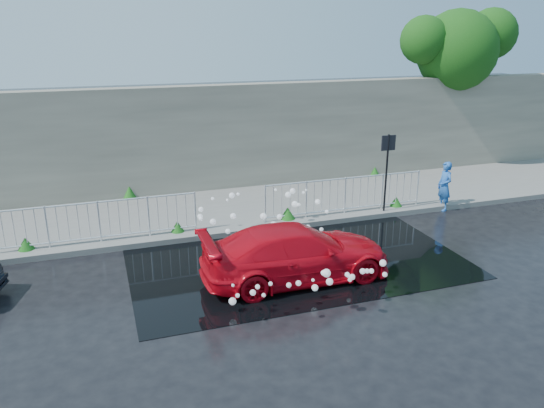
{
  "coord_description": "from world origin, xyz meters",
  "views": [
    {
      "loc": [
        -3.88,
        -10.19,
        5.46
      ],
      "look_at": [
        0.39,
        2.41,
        1.0
      ],
      "focal_mm": 35.0,
      "sensor_mm": 36.0,
      "label": 1
    }
  ],
  "objects": [
    {
      "name": "ground",
      "position": [
        0.0,
        0.0,
        0.0
      ],
      "size": [
        90.0,
        90.0,
        0.0
      ],
      "primitive_type": "plane",
      "color": "black",
      "rests_on": "ground"
    },
    {
      "name": "pavement",
      "position": [
        0.0,
        5.0,
        0.07
      ],
      "size": [
        30.0,
        4.0,
        0.15
      ],
      "primitive_type": "cube",
      "color": "slate",
      "rests_on": "ground"
    },
    {
      "name": "curb",
      "position": [
        0.0,
        3.0,
        0.08
      ],
      "size": [
        30.0,
        0.25,
        0.16
      ],
      "primitive_type": "cube",
      "color": "slate",
      "rests_on": "ground"
    },
    {
      "name": "retaining_wall",
      "position": [
        0.0,
        7.2,
        1.9
      ],
      "size": [
        30.0,
        0.6,
        3.5
      ],
      "primitive_type": "cube",
      "color": "#656155",
      "rests_on": "pavement"
    },
    {
      "name": "puddle",
      "position": [
        0.5,
        1.0,
        0.01
      ],
      "size": [
        8.0,
        5.0,
        0.01
      ],
      "primitive_type": "cube",
      "color": "black",
      "rests_on": "ground"
    },
    {
      "name": "sign_post",
      "position": [
        4.2,
        3.1,
        1.72
      ],
      "size": [
        0.45,
        0.06,
        2.5
      ],
      "color": "black",
      "rests_on": "ground"
    },
    {
      "name": "tree",
      "position": [
        9.57,
        7.41,
        4.73
      ],
      "size": [
        4.87,
        3.07,
        6.18
      ],
      "color": "#332114",
      "rests_on": "ground"
    },
    {
      "name": "railing_left",
      "position": [
        -4.0,
        3.35,
        0.74
      ],
      "size": [
        5.05,
        0.05,
        1.1
      ],
      "color": "silver",
      "rests_on": "pavement"
    },
    {
      "name": "railing_right",
      "position": [
        3.0,
        3.35,
        0.74
      ],
      "size": [
        5.05,
        0.05,
        1.1
      ],
      "color": "silver",
      "rests_on": "pavement"
    },
    {
      "name": "weeds",
      "position": [
        -0.27,
        4.61,
        0.32
      ],
      "size": [
        12.17,
        3.93,
        0.4
      ],
      "color": "#184312",
      "rests_on": "pavement"
    },
    {
      "name": "water_spray",
      "position": [
        0.12,
        1.09,
        0.7
      ],
      "size": [
        3.59,
        5.41,
        1.14
      ],
      "color": "white",
      "rests_on": "ground"
    },
    {
      "name": "red_car",
      "position": [
        0.15,
        0.01,
        0.63
      ],
      "size": [
        4.33,
        1.77,
        1.25
      ],
      "primitive_type": "imported",
      "rotation": [
        0.0,
        0.0,
        1.57
      ],
      "color": "red",
      "rests_on": "ground"
    },
    {
      "name": "person",
      "position": [
        6.24,
        3.0,
        0.77
      ],
      "size": [
        0.39,
        0.57,
        1.54
      ],
      "primitive_type": "imported",
      "rotation": [
        0.0,
        0.0,
        -1.61
      ],
      "color": "blue",
      "rests_on": "ground"
    }
  ]
}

